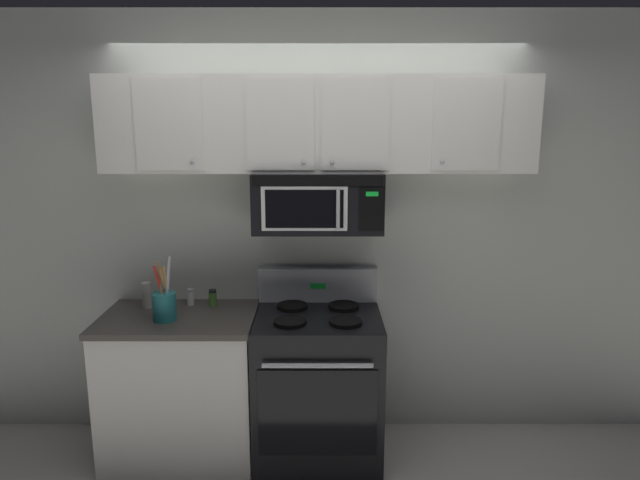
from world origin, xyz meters
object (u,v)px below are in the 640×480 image
stove_range (320,382)px  pepper_mill (149,295)px  utensil_crock_teal (167,304)px  spice_jar (215,298)px  salt_shaker (193,297)px  over_range_microwave (320,201)px

stove_range → pepper_mill: bearing=172.4°
utensil_crock_teal → spice_jar: 0.35m
spice_jar → utensil_crock_teal: bearing=-132.2°
salt_shaker → pepper_mill: 0.27m
stove_range → pepper_mill: 1.19m
over_range_microwave → spice_jar: 0.91m
utensil_crock_teal → salt_shaker: size_ratio=3.63×
over_range_microwave → salt_shaker: bearing=174.3°
pepper_mill → spice_jar: size_ratio=1.55×
stove_range → salt_shaker: 0.96m
over_range_microwave → salt_shaker: size_ratio=7.34×
over_range_microwave → utensil_crock_teal: over_range_microwave is taller
stove_range → over_range_microwave: (-0.00, 0.12, 1.11)m
utensil_crock_teal → salt_shaker: utensil_crock_teal is taller
spice_jar → pepper_mill: bearing=-174.8°
stove_range → utensil_crock_teal: bearing=-175.1°
stove_range → pepper_mill: stove_range is taller
stove_range → pepper_mill: size_ratio=6.83×
utensil_crock_teal → pepper_mill: bearing=128.0°
over_range_microwave → pepper_mill: size_ratio=4.63×
salt_shaker → pepper_mill: pepper_mill is taller
stove_range → utensil_crock_teal: (-0.90, -0.08, 0.53)m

